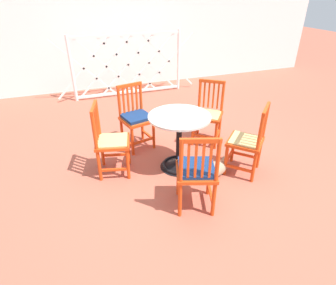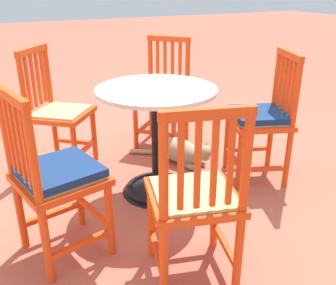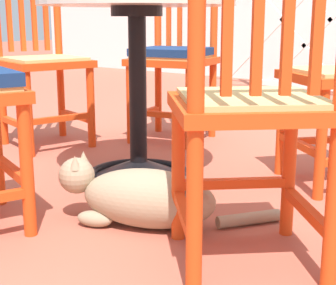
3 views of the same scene
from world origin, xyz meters
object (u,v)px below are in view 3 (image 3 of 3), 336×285
orange_chair_near_fence (253,108)px  tabby_cat (138,197)px  cafe_table (138,113)px  orange_chair_by_planter (174,58)px  orange_chair_facing_out (42,63)px

orange_chair_near_fence → tabby_cat: orange_chair_near_fence is taller
cafe_table → orange_chair_by_planter: (-0.37, 0.71, 0.16)m
orange_chair_near_fence → tabby_cat: bearing=176.3°
orange_chair_by_planter → orange_chair_facing_out: bearing=-130.6°
cafe_table → orange_chair_by_planter: 0.82m
orange_chair_facing_out → orange_chair_by_planter: bearing=49.4°
orange_chair_facing_out → tabby_cat: (1.14, -0.54, -0.34)m
tabby_cat → orange_chair_near_fence: bearing=-3.7°
orange_chair_facing_out → cafe_table: bearing=-12.2°
orange_chair_facing_out → orange_chair_by_planter: (0.46, 0.53, 0.01)m
cafe_table → tabby_cat: cafe_table is taller
cafe_table → orange_chair_facing_out: 0.86m
orange_chair_facing_out → orange_chair_near_fence: 1.67m
orange_chair_near_fence → orange_chair_facing_out: bearing=160.1°
orange_chair_by_planter → tabby_cat: (0.68, -1.07, -0.35)m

